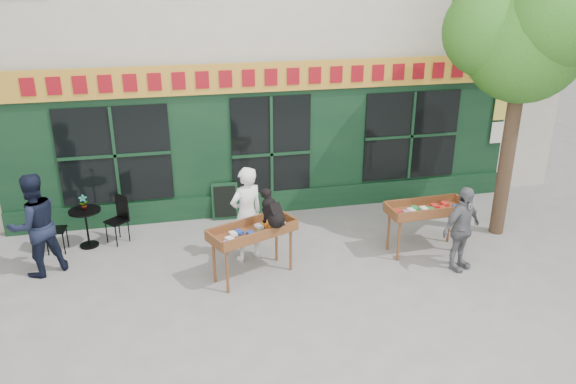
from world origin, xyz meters
name	(u,v)px	position (x,y,z in m)	size (l,w,h in m)	color
ground	(296,261)	(0.00, 0.00, 0.00)	(80.00, 80.00, 0.00)	slate
street_tree	(527,24)	(4.34, 0.36, 4.11)	(3.05, 2.90, 5.60)	#382619
book_cart_center	(253,234)	(-0.86, -0.35, 0.82)	(1.62, 1.16, 0.99)	brown
dog	(273,208)	(-0.51, -0.40, 1.29)	(0.34, 0.60, 0.60)	black
woman	(247,214)	(-0.86, 0.30, 0.90)	(0.66, 0.43, 1.80)	white
book_cart_right	(427,211)	(2.48, -0.14, 0.82)	(1.53, 0.69, 0.99)	brown
man_right	(461,229)	(2.78, -0.89, 0.78)	(0.91, 0.38, 1.56)	slate
bistro_table	(86,221)	(-3.80, 1.48, 0.54)	(0.60, 0.60, 0.76)	black
bistro_chair_left	(50,225)	(-4.44, 1.39, 0.56)	(0.39, 0.39, 0.95)	black
bistro_chair_right	(120,215)	(-3.18, 1.59, 0.56)	(0.51, 0.51, 0.95)	black
potted_plant	(83,203)	(-3.80, 1.48, 0.92)	(0.16, 0.11, 0.30)	gray
man_left	(35,225)	(-4.50, 0.58, 0.93)	(0.91, 0.71, 1.86)	black
chalkboard	(225,201)	(-1.05, 2.19, 0.40)	(0.57, 0.23, 0.79)	black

